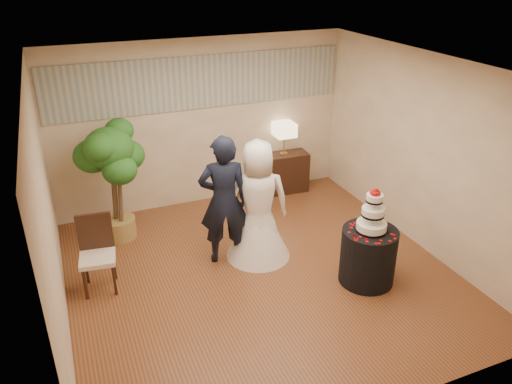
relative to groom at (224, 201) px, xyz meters
name	(u,v)px	position (x,y,z in m)	size (l,w,h in m)	color
floor	(260,274)	(0.32, -0.54, -0.93)	(5.00, 5.00, 0.00)	brown
ceiling	(261,68)	(0.32, -0.54, 1.87)	(5.00, 5.00, 0.00)	white
wall_back	(202,124)	(0.32, 1.96, 0.47)	(5.00, 0.06, 2.80)	beige
wall_front	(378,296)	(0.32, -3.04, 0.47)	(5.00, 0.06, 2.80)	beige
wall_left	(47,218)	(-2.18, -0.54, 0.47)	(0.06, 5.00, 2.80)	beige
wall_right	(422,153)	(2.82, -0.54, 0.47)	(0.06, 5.00, 2.80)	beige
mural_border	(201,82)	(0.32, 1.94, 1.17)	(4.90, 0.02, 0.85)	#999D91
groom	(224,201)	(0.00, 0.00, 0.00)	(0.68, 0.45, 1.87)	black
bride	(258,201)	(0.47, -0.08, -0.06)	(0.92, 0.92, 1.75)	white
cake_table	(368,256)	(1.56, -1.21, -0.55)	(0.72, 0.72, 0.76)	black
wedding_cake	(373,210)	(1.56, -1.21, 0.13)	(0.39, 0.39, 0.60)	white
console	(283,173)	(1.73, 1.74, -0.57)	(0.87, 0.39, 0.73)	black
table_lamp	(284,139)	(1.73, 1.74, 0.08)	(0.35, 0.35, 0.58)	#CEB388
ficus_tree	(113,182)	(-1.30, 1.21, 0.00)	(0.89, 0.89, 1.86)	#255E1D
side_chair	(97,256)	(-1.73, -0.05, -0.43)	(0.46, 0.48, 1.01)	black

